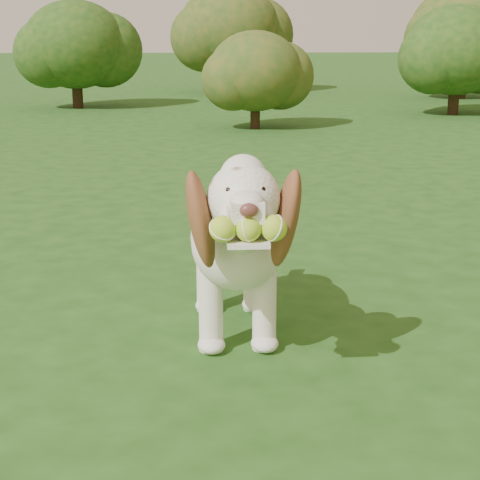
{
  "coord_description": "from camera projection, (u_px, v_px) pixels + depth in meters",
  "views": [
    {
      "loc": [
        0.19,
        -3.54,
        1.29
      ],
      "look_at": [
        0.36,
        -0.58,
        0.51
      ],
      "focal_mm": 60.0,
      "sensor_mm": 36.0,
      "label": 1
    }
  ],
  "objects": [
    {
      "name": "shrub_c",
      "position": [
        255.0,
        71.0,
        10.4
      ],
      "size": [
        1.22,
        1.22,
        1.27
      ],
      "color": "#382314",
      "rests_on": "ground"
    },
    {
      "name": "shrub_b",
      "position": [
        75.0,
        45.0,
        13.03
      ],
      "size": [
        1.68,
        1.68,
        1.74
      ],
      "color": "#382314",
      "rests_on": "ground"
    },
    {
      "name": "dog",
      "position": [
        235.0,
        235.0,
        3.34
      ],
      "size": [
        0.46,
        1.32,
        0.86
      ],
      "rotation": [
        0.0,
        0.0,
        0.02
      ],
      "color": "white",
      "rests_on": "ground"
    },
    {
      "name": "shrub_i",
      "position": [
        229.0,
        29.0,
        16.21
      ],
      "size": [
        2.07,
        2.07,
        2.14
      ],
      "color": "#382314",
      "rests_on": "ground"
    },
    {
      "name": "shrub_d",
      "position": [
        457.0,
        50.0,
        12.02
      ],
      "size": [
        1.58,
        1.58,
        1.64
      ],
      "color": "#382314",
      "rests_on": "ground"
    },
    {
      "name": "shrub_f",
      "position": [
        465.0,
        31.0,
        14.76
      ],
      "size": [
        2.01,
        2.01,
        2.08
      ],
      "color": "#382314",
      "rests_on": "ground"
    },
    {
      "name": "ground",
      "position": [
        157.0,
        314.0,
        3.74
      ],
      "size": [
        80.0,
        80.0,
        0.0
      ],
      "primitive_type": "plane",
      "color": "#1E4513",
      "rests_on": "ground"
    }
  ]
}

